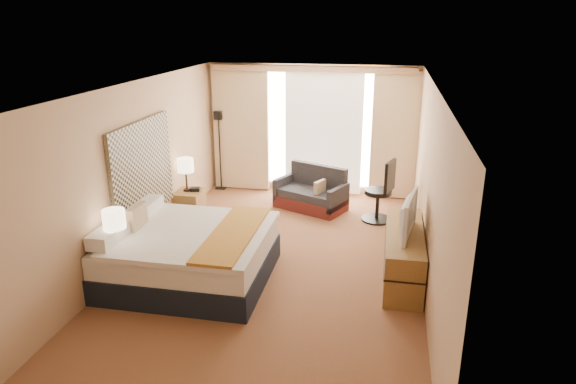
% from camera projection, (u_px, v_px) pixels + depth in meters
% --- Properties ---
extents(floor, '(4.20, 7.00, 0.02)m').
position_uv_depth(floor, '(275.00, 265.00, 7.54)').
color(floor, '#562618').
rests_on(floor, ground).
extents(ceiling, '(4.20, 7.00, 0.02)m').
position_uv_depth(ceiling, '(273.00, 87.00, 6.70)').
color(ceiling, silver).
rests_on(ceiling, wall_back).
extents(wall_back, '(4.20, 0.02, 2.60)m').
position_uv_depth(wall_back, '(312.00, 130.00, 10.37)').
color(wall_back, tan).
rests_on(wall_back, ground).
extents(wall_front, '(4.20, 0.02, 2.60)m').
position_uv_depth(wall_front, '(172.00, 319.00, 3.87)').
color(wall_front, tan).
rests_on(wall_front, ground).
extents(wall_left, '(0.02, 7.00, 2.60)m').
position_uv_depth(wall_left, '(134.00, 173.00, 7.51)').
color(wall_left, tan).
rests_on(wall_left, ground).
extents(wall_right, '(0.02, 7.00, 2.60)m').
position_uv_depth(wall_right, '(430.00, 191.00, 6.74)').
color(wall_right, tan).
rests_on(wall_right, ground).
extents(headboard, '(0.06, 1.85, 1.50)m').
position_uv_depth(headboard, '(143.00, 171.00, 7.69)').
color(headboard, black).
rests_on(headboard, wall_left).
extents(nightstand_left, '(0.45, 0.52, 0.55)m').
position_uv_depth(nightstand_left, '(120.00, 270.00, 6.82)').
color(nightstand_left, olive).
rests_on(nightstand_left, floor).
extents(nightstand_right, '(0.45, 0.52, 0.55)m').
position_uv_depth(nightstand_right, '(190.00, 206.00, 9.14)').
color(nightstand_right, olive).
rests_on(nightstand_right, floor).
extents(media_dresser, '(0.50, 1.80, 0.70)m').
position_uv_depth(media_dresser, '(403.00, 254.00, 7.09)').
color(media_dresser, olive).
rests_on(media_dresser, floor).
extents(window, '(2.30, 0.02, 2.30)m').
position_uv_depth(window, '(324.00, 130.00, 10.29)').
color(window, silver).
rests_on(window, wall_back).
extents(curtains, '(4.12, 0.19, 2.56)m').
position_uv_depth(curtains, '(311.00, 126.00, 10.23)').
color(curtains, beige).
rests_on(curtains, floor).
extents(bed, '(2.12, 1.94, 1.03)m').
position_uv_depth(bed, '(190.00, 254.00, 7.05)').
color(bed, black).
rests_on(bed, floor).
extents(loveseat, '(1.46, 1.16, 0.81)m').
position_uv_depth(loveseat, '(312.00, 195.00, 9.73)').
color(loveseat, '#4F1916').
rests_on(loveseat, floor).
extents(floor_lamp, '(0.21, 0.21, 1.65)m').
position_uv_depth(floor_lamp, '(219.00, 134.00, 10.58)').
color(floor_lamp, black).
rests_on(floor_lamp, floor).
extents(desk_chair, '(0.56, 0.55, 1.13)m').
position_uv_depth(desk_chair, '(381.00, 194.00, 9.04)').
color(desk_chair, black).
rests_on(desk_chair, floor).
extents(lamp_left, '(0.29, 0.29, 0.61)m').
position_uv_depth(lamp_left, '(114.00, 220.00, 6.51)').
color(lamp_left, black).
rests_on(lamp_left, nightstand_left).
extents(lamp_right, '(0.28, 0.28, 0.60)m').
position_uv_depth(lamp_right, '(185.00, 166.00, 8.91)').
color(lamp_right, black).
rests_on(lamp_right, nightstand_right).
extents(tissue_box, '(0.13, 0.13, 0.12)m').
position_uv_depth(tissue_box, '(120.00, 254.00, 6.52)').
color(tissue_box, '#7D9EC1').
rests_on(tissue_box, nightstand_left).
extents(telephone, '(0.18, 0.15, 0.06)m').
position_uv_depth(telephone, '(195.00, 189.00, 9.05)').
color(telephone, black).
rests_on(telephone, nightstand_right).
extents(television, '(0.28, 0.96, 0.55)m').
position_uv_depth(television, '(403.00, 215.00, 6.82)').
color(television, black).
rests_on(television, media_dresser).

